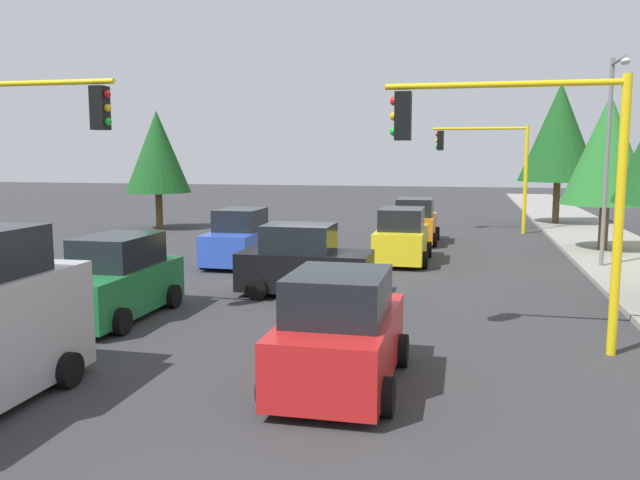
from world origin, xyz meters
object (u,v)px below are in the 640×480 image
Objects in this scene: traffic_signal_near_right at (11,150)px; car_green at (116,281)px; car_blue at (239,239)px; tree_opposite_side at (157,152)px; tree_roadside_mid at (608,150)px; traffic_signal_far_left at (487,157)px; tree_roadside_far at (560,132)px; car_red at (340,334)px; car_yellow at (402,238)px; traffic_signal_near_left at (520,158)px; car_orange at (415,223)px; car_black at (304,263)px; street_lamp_curbside at (611,140)px.

traffic_signal_near_right reaches higher than car_green.
tree_opposite_side is at bearing -140.82° from car_blue.
traffic_signal_far_left is at bearing -143.97° from tree_roadside_mid.
tree_roadside_far is 2.01× the size of car_red.
tree_opposite_side reaches higher than car_green.
traffic_signal_near_left is at bearing 17.61° from car_yellow.
car_red is at bearing -46.99° from traffic_signal_near_left.
traffic_signal_near_right reaches higher than traffic_signal_near_left.
traffic_signal_far_left is 5.71m from tree_roadside_far.
traffic_signal_far_left is at bearing 145.79° from car_orange.
car_orange is 0.95× the size of car_yellow.
tree_roadside_mid is at bearing 36.03° from traffic_signal_far_left.
car_blue is (11.65, -8.77, -2.87)m from traffic_signal_far_left.
car_black is (-4.00, 5.99, -3.10)m from traffic_signal_near_right.
tree_opposite_side is at bearing -137.23° from traffic_signal_near_left.
tree_roadside_mid is 9.06m from car_yellow.
traffic_signal_far_left is 14.86m from car_blue.
tree_roadside_far reaches higher than tree_opposite_side.
tree_roadside_mid is at bearing 156.33° from car_red.
car_green is at bearing 23.35° from tree_opposite_side.
car_black is at bearing 132.89° from car_green.
tree_roadside_mid is 1.01× the size of tree_opposite_side.
car_green and car_red have the same top height.
car_yellow is (9.87, -3.20, -2.86)m from traffic_signal_far_left.
car_blue is 0.89× the size of car_yellow.
car_black is 6.49m from car_yellow.
car_red is (18.23, 0.11, 0.00)m from car_orange.
car_blue is at bearing -141.67° from car_black.
street_lamp_curbside is 11.07m from car_black.
car_green is (19.49, -9.09, -2.86)m from traffic_signal_far_left.
traffic_signal_near_right is at bearing -17.05° from car_blue.
traffic_signal_near_left is 1.02× the size of traffic_signal_far_left.
car_black is at bearing 38.92° from tree_opposite_side.
car_green is at bearing -93.23° from traffic_signal_near_left.
tree_roadside_far reaches higher than car_orange.
car_orange is at bearing -34.21° from traffic_signal_far_left.
traffic_signal_near_right reaches higher than car_red.
traffic_signal_near_left is 1.30× the size of car_green.
car_blue is 0.94× the size of car_red.
car_red is (2.82, 8.32, -3.10)m from traffic_signal_near_right.
tree_roadside_mid is (10.00, 0.50, -1.00)m from tree_roadside_far.
tree_opposite_side is 1.51× the size of car_yellow.
car_blue is at bearing -38.90° from tree_roadside_far.
tree_roadside_far is at bearing 135.99° from traffic_signal_far_left.
tree_opposite_side is 15.88m from car_yellow.
car_yellow is at bearing 148.52° from car_green.
traffic_signal_near_left is 5.07m from car_red.
car_black is (16.00, -5.33, -2.87)m from traffic_signal_far_left.
tree_opposite_side is 1.59× the size of car_orange.
traffic_signal_near_right is 0.91× the size of tree_roadside_mid.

